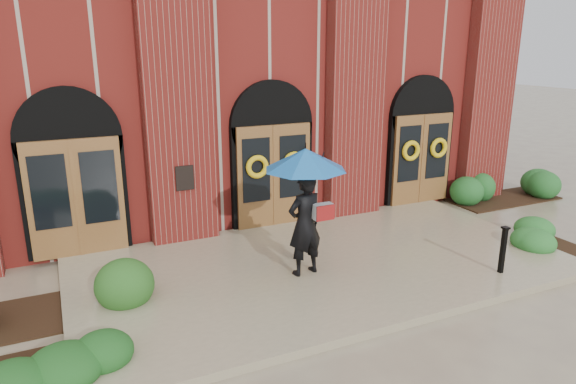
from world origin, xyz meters
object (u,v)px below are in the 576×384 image
man_with_umbrella (305,188)px  hedge_wall_left (47,292)px  hedge_wall_right (504,187)px  metal_post (503,249)px

man_with_umbrella → hedge_wall_left: size_ratio=0.75×
man_with_umbrella → hedge_wall_right: bearing=-171.8°
hedge_wall_right → metal_post: bearing=-137.5°
hedge_wall_left → hedge_wall_right: hedge_wall_left is taller
metal_post → hedge_wall_right: size_ratio=0.31×
man_with_umbrella → metal_post: 4.07m
man_with_umbrella → metal_post: man_with_umbrella is taller
hedge_wall_left → hedge_wall_right: 12.57m
man_with_umbrella → hedge_wall_right: size_ratio=0.81×
metal_post → hedge_wall_left: metal_post is taller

